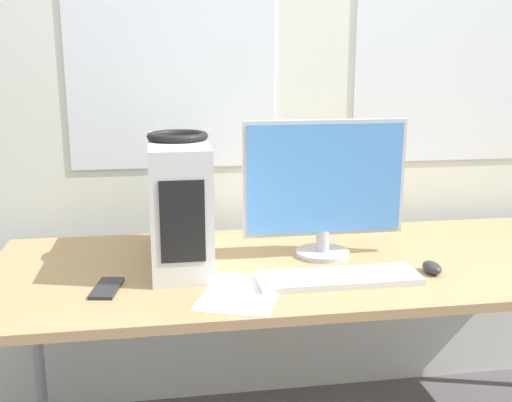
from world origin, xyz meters
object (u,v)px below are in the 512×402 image
at_px(headphones, 178,136).
at_px(monitor_main, 324,185).
at_px(mouse, 432,267).
at_px(cell_phone, 107,288).
at_px(pc_tower, 180,202).
at_px(keyboard, 338,278).

height_order(headphones, monitor_main, monitor_main).
xyz_separation_m(mouse, cell_phone, (-0.98, 0.02, -0.01)).
bearing_deg(mouse, pc_tower, 162.28).
relative_size(pc_tower, monitor_main, 0.93).
height_order(headphones, mouse, headphones).
relative_size(headphones, cell_phone, 1.16).
xyz_separation_m(keyboard, cell_phone, (-0.68, 0.04, -0.01)).
relative_size(headphones, keyboard, 0.39).
distance_m(pc_tower, mouse, 0.82).
distance_m(monitor_main, mouse, 0.43).
xyz_separation_m(headphones, mouse, (0.76, -0.24, -0.39)).
xyz_separation_m(pc_tower, cell_phone, (-0.22, -0.23, -0.19)).
bearing_deg(pc_tower, monitor_main, -2.92).
relative_size(pc_tower, headphones, 2.63).
bearing_deg(mouse, headphones, 162.22).
bearing_deg(keyboard, headphones, 149.54).
distance_m(headphones, keyboard, 0.66).
bearing_deg(headphones, keyboard, -30.46).
height_order(keyboard, mouse, mouse).
relative_size(headphones, mouse, 2.21).
xyz_separation_m(monitor_main, keyboard, (-0.02, -0.24, -0.23)).
bearing_deg(keyboard, monitor_main, 85.98).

